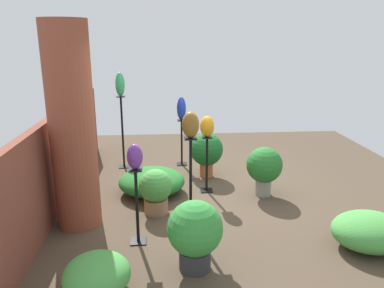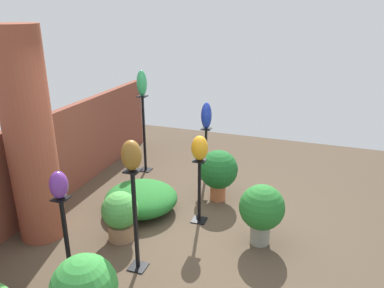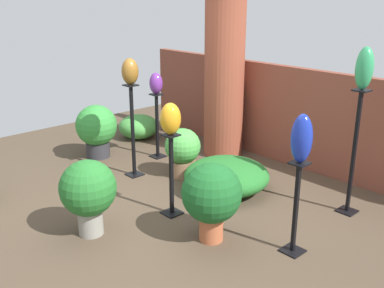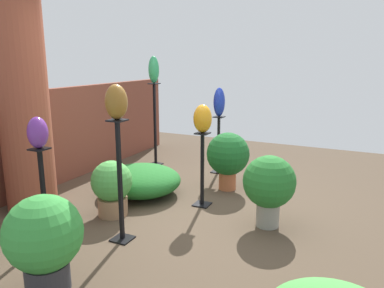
{
  "view_description": "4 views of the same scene",
  "coord_description": "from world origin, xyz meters",
  "px_view_note": "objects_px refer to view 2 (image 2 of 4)",
  "views": [
    {
      "loc": [
        -5.66,
        0.69,
        2.47
      ],
      "look_at": [
        -0.06,
        0.26,
        0.87
      ],
      "focal_mm": 35.0,
      "sensor_mm": 36.0,
      "label": 1
    },
    {
      "loc": [
        -4.28,
        -1.44,
        2.88
      ],
      "look_at": [
        0.06,
        0.09,
        1.17
      ],
      "focal_mm": 35.0,
      "sensor_mm": 36.0,
      "label": 2
    },
    {
      "loc": [
        3.6,
        -2.93,
        2.38
      ],
      "look_at": [
        0.12,
        0.3,
        0.76
      ],
      "focal_mm": 42.0,
      "sensor_mm": 36.0,
      "label": 3
    },
    {
      "loc": [
        -3.95,
        -1.83,
        1.82
      ],
      "look_at": [
        0.03,
        0.1,
        0.8
      ],
      "focal_mm": 35.0,
      "sensor_mm": 36.0,
      "label": 4
    }
  ],
  "objects_px": {
    "art_vase_jade": "(142,83)",
    "art_vase_violet": "(59,185)",
    "art_vase_bronze": "(131,155)",
    "art_vase_amber": "(200,148)",
    "potted_plant_front_left": "(218,171)",
    "pedestal_bronze": "(136,225)",
    "brick_pillar": "(30,139)",
    "potted_plant_mid_right": "(262,209)",
    "pedestal_cobalt": "(206,156)",
    "pedestal_amber": "(199,194)",
    "art_vase_cobalt": "(206,116)",
    "potted_plant_front_right": "(120,214)",
    "pedestal_jade": "(144,137)",
    "pedestal_violet": "(66,240)"
  },
  "relations": [
    {
      "from": "art_vase_jade",
      "to": "art_vase_violet",
      "type": "bearing_deg",
      "value": -171.08
    },
    {
      "from": "art_vase_bronze",
      "to": "art_vase_amber",
      "type": "bearing_deg",
      "value": -16.39
    },
    {
      "from": "art_vase_bronze",
      "to": "potted_plant_front_left",
      "type": "height_order",
      "value": "art_vase_bronze"
    },
    {
      "from": "art_vase_bronze",
      "to": "pedestal_bronze",
      "type": "bearing_deg",
      "value": -14.04
    },
    {
      "from": "brick_pillar",
      "to": "potted_plant_mid_right",
      "type": "bearing_deg",
      "value": -74.77
    },
    {
      "from": "pedestal_cobalt",
      "to": "pedestal_amber",
      "type": "distance_m",
      "value": 1.43
    },
    {
      "from": "art_vase_bronze",
      "to": "potted_plant_mid_right",
      "type": "height_order",
      "value": "art_vase_bronze"
    },
    {
      "from": "art_vase_cobalt",
      "to": "potted_plant_front_right",
      "type": "height_order",
      "value": "art_vase_cobalt"
    },
    {
      "from": "art_vase_bronze",
      "to": "potted_plant_front_right",
      "type": "height_order",
      "value": "art_vase_bronze"
    },
    {
      "from": "art_vase_jade",
      "to": "art_vase_violet",
      "type": "height_order",
      "value": "art_vase_jade"
    },
    {
      "from": "pedestal_cobalt",
      "to": "potted_plant_front_left",
      "type": "distance_m",
      "value": 0.81
    },
    {
      "from": "art_vase_cobalt",
      "to": "art_vase_violet",
      "type": "distance_m",
      "value": 3.02
    },
    {
      "from": "pedestal_bronze",
      "to": "potted_plant_front_left",
      "type": "xyz_separation_m",
      "value": [
        1.9,
        -0.43,
        -0.08
      ]
    },
    {
      "from": "pedestal_jade",
      "to": "art_vase_amber",
      "type": "xyz_separation_m",
      "value": [
        -1.32,
        -1.49,
        0.46
      ]
    },
    {
      "from": "art_vase_amber",
      "to": "pedestal_amber",
      "type": "bearing_deg",
      "value": 0.11
    },
    {
      "from": "pedestal_violet",
      "to": "art_vase_violet",
      "type": "xyz_separation_m",
      "value": [
        0.0,
        0.0,
        0.69
      ]
    },
    {
      "from": "potted_plant_mid_right",
      "to": "potted_plant_front_right",
      "type": "relative_size",
      "value": 1.21
    },
    {
      "from": "potted_plant_mid_right",
      "to": "potted_plant_front_left",
      "type": "height_order",
      "value": "potted_plant_front_left"
    },
    {
      "from": "pedestal_amber",
      "to": "potted_plant_front_left",
      "type": "xyz_separation_m",
      "value": [
        0.7,
        -0.08,
        0.07
      ]
    },
    {
      "from": "art_vase_violet",
      "to": "brick_pillar",
      "type": "bearing_deg",
      "value": 55.92
    },
    {
      "from": "art_vase_bronze",
      "to": "potted_plant_front_left",
      "type": "distance_m",
      "value": 2.16
    },
    {
      "from": "pedestal_cobalt",
      "to": "pedestal_violet",
      "type": "bearing_deg",
      "value": 166.65
    },
    {
      "from": "pedestal_cobalt",
      "to": "potted_plant_front_right",
      "type": "xyz_separation_m",
      "value": [
        -2.13,
        0.48,
        -0.05
      ]
    },
    {
      "from": "art_vase_violet",
      "to": "pedestal_violet",
      "type": "bearing_deg",
      "value": 0.0
    },
    {
      "from": "art_vase_jade",
      "to": "potted_plant_front_left",
      "type": "xyz_separation_m",
      "value": [
        -0.63,
        -1.57,
        -1.14
      ]
    },
    {
      "from": "pedestal_violet",
      "to": "art_vase_violet",
      "type": "height_order",
      "value": "art_vase_violet"
    },
    {
      "from": "art_vase_violet",
      "to": "pedestal_cobalt",
      "type": "bearing_deg",
      "value": -13.35
    },
    {
      "from": "pedestal_jade",
      "to": "art_vase_bronze",
      "type": "relative_size",
      "value": 4.2
    },
    {
      "from": "brick_pillar",
      "to": "art_vase_bronze",
      "type": "relative_size",
      "value": 8.03
    },
    {
      "from": "art_vase_cobalt",
      "to": "potted_plant_front_right",
      "type": "bearing_deg",
      "value": 167.17
    },
    {
      "from": "pedestal_violet",
      "to": "art_vase_bronze",
      "type": "height_order",
      "value": "art_vase_bronze"
    },
    {
      "from": "brick_pillar",
      "to": "potted_plant_mid_right",
      "type": "distance_m",
      "value": 3.0
    },
    {
      "from": "art_vase_jade",
      "to": "pedestal_cobalt",
      "type": "bearing_deg",
      "value": -86.81
    },
    {
      "from": "art_vase_amber",
      "to": "potted_plant_front_right",
      "type": "height_order",
      "value": "art_vase_amber"
    },
    {
      "from": "art_vase_amber",
      "to": "potted_plant_front_left",
      "type": "distance_m",
      "value": 0.94
    },
    {
      "from": "pedestal_cobalt",
      "to": "potted_plant_front_left",
      "type": "bearing_deg",
      "value": -148.75
    },
    {
      "from": "brick_pillar",
      "to": "pedestal_cobalt",
      "type": "distance_m",
      "value": 2.97
    },
    {
      "from": "art_vase_amber",
      "to": "potted_plant_front_right",
      "type": "relative_size",
      "value": 0.52
    },
    {
      "from": "brick_pillar",
      "to": "art_vase_cobalt",
      "type": "bearing_deg",
      "value": -32.78
    },
    {
      "from": "art_vase_violet",
      "to": "pedestal_amber",
      "type": "bearing_deg",
      "value": -33.86
    },
    {
      "from": "pedestal_cobalt",
      "to": "art_vase_bronze",
      "type": "relative_size",
      "value": 2.74
    },
    {
      "from": "pedestal_bronze",
      "to": "art_vase_jade",
      "type": "height_order",
      "value": "art_vase_jade"
    },
    {
      "from": "brick_pillar",
      "to": "pedestal_violet",
      "type": "distance_m",
      "value": 1.36
    },
    {
      "from": "art_vase_amber",
      "to": "art_vase_jade",
      "type": "bearing_deg",
      "value": 48.34
    },
    {
      "from": "art_vase_cobalt",
      "to": "potted_plant_front_left",
      "type": "bearing_deg",
      "value": -148.75
    },
    {
      "from": "pedestal_cobalt",
      "to": "art_vase_violet",
      "type": "xyz_separation_m",
      "value": [
        -2.94,
        0.7,
        0.71
      ]
    },
    {
      "from": "potted_plant_front_left",
      "to": "potted_plant_mid_right",
      "type": "bearing_deg",
      "value": -138.42
    },
    {
      "from": "potted_plant_front_right",
      "to": "brick_pillar",
      "type": "bearing_deg",
      "value": 103.17
    },
    {
      "from": "pedestal_cobalt",
      "to": "potted_plant_front_right",
      "type": "distance_m",
      "value": 2.18
    },
    {
      "from": "pedestal_amber",
      "to": "art_vase_cobalt",
      "type": "bearing_deg",
      "value": 13.81
    }
  ]
}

